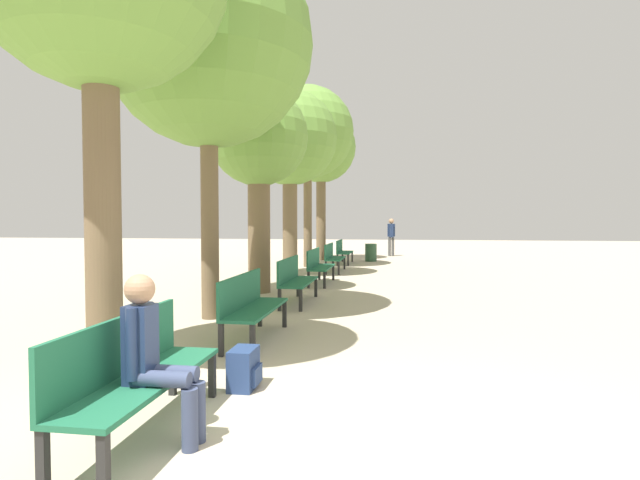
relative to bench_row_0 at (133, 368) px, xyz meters
The scene contains 16 objects.
ground_plane 1.61m from the bench_row_0, ahead, with size 80.00×80.00×0.00m, color #B7A88E.
bench_row_0 is the anchor object (origin of this frame).
bench_row_1 3.10m from the bench_row_0, 90.00° to the left, with size 0.48×1.85×0.91m.
bench_row_2 6.20m from the bench_row_0, 90.00° to the left, with size 0.48×1.85×0.91m.
bench_row_3 9.29m from the bench_row_0, 90.00° to the left, with size 0.48×1.85×0.91m.
bench_row_4 12.39m from the bench_row_0, 90.00° to the left, with size 0.48×1.85×0.91m.
bench_row_5 15.49m from the bench_row_0, 90.00° to the left, with size 0.48×1.85×0.91m.
tree_row_1 6.15m from the bench_row_0, 103.75° to the left, with size 3.49×3.49×6.36m.
tree_row_2 8.16m from the bench_row_0, 98.26° to the left, with size 2.26×2.26×4.70m.
tree_row_3 11.55m from the bench_row_0, 95.71° to the left, with size 2.80×2.80×5.50m.
tree_row_4 14.66m from the bench_row_0, 94.48° to the left, with size 3.27×3.27×6.42m.
tree_row_5 17.73m from the bench_row_0, 93.64° to the left, with size 2.92×2.92×6.17m.
person_seated 0.30m from the bench_row_0, 26.07° to the right, with size 0.58×0.33×1.26m.
backpack 1.31m from the bench_row_0, 65.63° to the left, with size 0.27×0.38×0.40m.
pedestrian_near 19.96m from the bench_row_0, 84.77° to the left, with size 0.35×0.25×1.75m.
trash_bin 16.77m from the bench_row_0, 86.49° to the left, with size 0.47×0.47×0.71m.
Camera 1 is at (0.48, -3.31, 1.65)m, focal length 28.00 mm.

